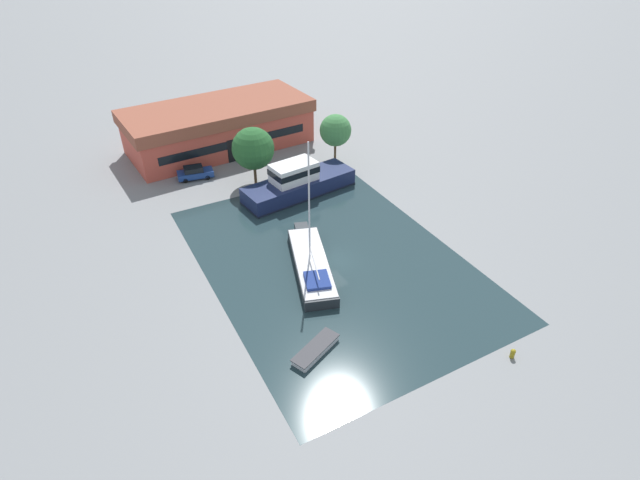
{
  "coord_description": "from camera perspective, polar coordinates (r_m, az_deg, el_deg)",
  "views": [
    {
      "loc": [
        -19.4,
        -33.4,
        29.4
      ],
      "look_at": [
        0.0,
        2.43,
        1.0
      ],
      "focal_mm": 28.0,
      "sensor_mm": 36.0,
      "label": 1
    }
  ],
  "objects": [
    {
      "name": "small_dinghy",
      "position": [
        39.63,
        -0.51,
        -12.4
      ],
      "size": [
        4.66,
        3.12,
        0.55
      ],
      "rotation": [
        0.0,
        0.0,
        1.99
      ],
      "color": "silver",
      "rests_on": "water_canal"
    },
    {
      "name": "ground_plane",
      "position": [
        48.54,
        1.37,
        -2.41
      ],
      "size": [
        440.0,
        440.0,
        0.0
      ],
      "primitive_type": "plane",
      "color": "gray"
    },
    {
      "name": "water_canal",
      "position": [
        48.54,
        1.37,
        -2.41
      ],
      "size": [
        23.13,
        32.4,
        0.01
      ],
      "primitive_type": "cube",
      "color": "#23383D",
      "rests_on": "ground"
    },
    {
      "name": "sailboat_moored",
      "position": [
        47.15,
        -1.02,
        -2.72
      ],
      "size": [
        6.44,
        12.63,
        12.68
      ],
      "rotation": [
        0.0,
        0.0,
        -0.32
      ],
      "color": "#23282D",
      "rests_on": "water_canal"
    },
    {
      "name": "parked_car",
      "position": [
        64.54,
        -14.11,
        7.49
      ],
      "size": [
        4.6,
        2.51,
        1.62
      ],
      "rotation": [
        0.0,
        0.0,
        4.55
      ],
      "color": "navy",
      "rests_on": "ground"
    },
    {
      "name": "mooring_bollard",
      "position": [
        41.87,
        21.17,
        -11.97
      ],
      "size": [
        0.4,
        0.4,
        0.82
      ],
      "color": "olive",
      "rests_on": "ground"
    },
    {
      "name": "quay_tree_by_water",
      "position": [
        64.84,
        1.78,
        12.41
      ],
      "size": [
        4.05,
        4.05,
        6.68
      ],
      "color": "brown",
      "rests_on": "ground"
    },
    {
      "name": "quay_tree_near_building",
      "position": [
        60.41,
        -7.66,
        10.32
      ],
      "size": [
        5.05,
        5.05,
        7.13
      ],
      "color": "brown",
      "rests_on": "ground"
    },
    {
      "name": "motor_cruiser",
      "position": [
        58.89,
        -2.56,
        6.56
      ],
      "size": [
        14.22,
        5.94,
        4.12
      ],
      "rotation": [
        0.0,
        0.0,
        1.7
      ],
      "color": "#19234C",
      "rests_on": "water_canal"
    },
    {
      "name": "warehouse_building",
      "position": [
        71.78,
        -11.49,
        12.65
      ],
      "size": [
        25.61,
        12.72,
        6.04
      ],
      "rotation": [
        0.0,
        0.0,
        0.07
      ],
      "color": "#C64C3D",
      "rests_on": "ground"
    }
  ]
}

